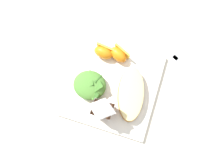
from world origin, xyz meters
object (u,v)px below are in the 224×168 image
(orange_wedge_front, at_px, (119,54))
(white_plate, at_px, (112,85))
(cheesy_pizza_bread, at_px, (131,94))
(orange_wedge_middle, at_px, (104,52))
(metal_fork, at_px, (164,47))
(green_salad_pile, at_px, (90,85))
(milk_carton, at_px, (103,110))

(orange_wedge_front, bearing_deg, white_plate, 94.79)
(white_plate, distance_m, cheesy_pizza_bread, 0.07)
(cheesy_pizza_bread, xyz_separation_m, orange_wedge_middle, (0.12, -0.10, 0.00))
(white_plate, relative_size, orange_wedge_front, 4.02)
(white_plate, bearing_deg, metal_fork, -126.04)
(white_plate, relative_size, green_salad_pile, 2.80)
(cheesy_pizza_bread, xyz_separation_m, green_salad_pile, (0.13, 0.01, 0.00))
(cheesy_pizza_bread, xyz_separation_m, metal_fork, (-0.06, -0.18, -0.03))
(metal_fork, bearing_deg, orange_wedge_middle, 25.34)
(milk_carton, xyz_separation_m, orange_wedge_front, (0.01, -0.18, -0.04))
(metal_fork, bearing_deg, milk_carton, 63.88)
(orange_wedge_front, bearing_deg, milk_carton, 92.28)
(green_salad_pile, relative_size, orange_wedge_middle, 1.57)
(orange_wedge_front, relative_size, metal_fork, 0.40)
(cheesy_pizza_bread, bearing_deg, green_salad_pile, 5.56)
(white_plate, bearing_deg, cheesy_pizza_bread, 168.54)
(milk_carton, bearing_deg, white_plate, -90.53)
(green_salad_pile, bearing_deg, metal_fork, -133.59)
(white_plate, height_order, metal_fork, white_plate)
(orange_wedge_middle, xyz_separation_m, metal_fork, (-0.18, -0.09, -0.03))
(white_plate, xyz_separation_m, orange_wedge_middle, (0.05, -0.09, 0.03))
(white_plate, height_order, cheesy_pizza_bread, cheesy_pizza_bread)
(cheesy_pizza_bread, relative_size, metal_fork, 1.04)
(orange_wedge_front, height_order, metal_fork, orange_wedge_front)
(white_plate, distance_m, metal_fork, 0.21)
(white_plate, xyz_separation_m, milk_carton, (0.00, 0.08, 0.07))
(cheesy_pizza_bread, height_order, orange_wedge_front, orange_wedge_front)
(cheesy_pizza_bread, bearing_deg, metal_fork, -108.40)
(cheesy_pizza_bread, relative_size, orange_wedge_middle, 2.88)
(orange_wedge_front, bearing_deg, orange_wedge_middle, 9.01)
(white_plate, xyz_separation_m, green_salad_pile, (0.06, 0.03, 0.03))
(white_plate, xyz_separation_m, metal_fork, (-0.13, -0.17, -0.01))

